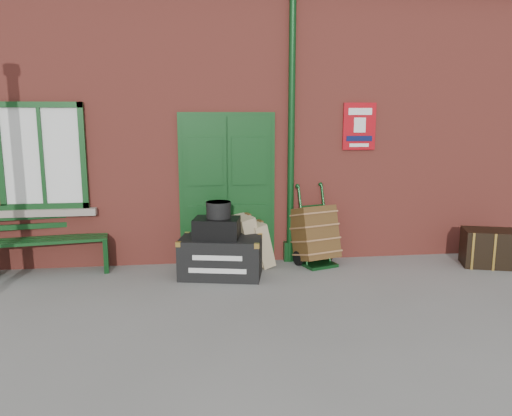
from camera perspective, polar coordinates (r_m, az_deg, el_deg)
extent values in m
plane|color=gray|center=(6.33, 0.49, -9.95)|extent=(80.00, 80.00, 0.00)
cube|color=#A94336|center=(9.41, -2.37, 9.25)|extent=(10.00, 4.00, 4.00)
cube|color=#38302B|center=(9.60, -2.48, 22.19)|extent=(10.30, 4.30, 0.30)
cube|color=#103A15|center=(7.43, -3.30, 1.91)|extent=(1.42, 0.12, 2.32)
cube|color=white|center=(7.64, -23.28, 5.46)|extent=(1.20, 0.08, 1.50)
cylinder|color=#0D3715|center=(7.44, 4.06, 8.87)|extent=(0.10, 0.10, 4.00)
cube|color=#AC0C15|center=(7.76, 11.72, 9.12)|extent=(0.50, 0.03, 0.70)
cube|color=#103A15|center=(7.62, -22.73, -3.40)|extent=(1.67, 0.66, 0.04)
cube|color=#103A15|center=(7.78, -22.68, -0.83)|extent=(1.61, 0.28, 0.43)
cube|color=#0D3715|center=(7.61, -16.77, -4.92)|extent=(0.13, 0.49, 0.49)
cube|color=black|center=(6.96, -4.05, -5.63)|extent=(1.21, 0.83, 0.56)
cube|color=black|center=(6.86, -4.51, -2.30)|extent=(0.69, 0.56, 0.28)
cylinder|color=black|center=(6.84, -4.31, -0.20)|extent=(0.39, 0.39, 0.22)
cube|color=tan|center=(7.39, -1.07, -3.71)|extent=(0.53, 0.63, 0.79)
cube|color=tan|center=(7.43, 0.32, -4.08)|extent=(0.47, 0.57, 0.68)
cube|color=#0D3715|center=(7.53, 7.28, -6.46)|extent=(0.54, 0.46, 0.05)
cylinder|color=#0D3715|center=(7.41, 5.37, -2.09)|extent=(0.14, 0.32, 1.17)
cylinder|color=#0D3715|center=(7.63, 7.98, -1.79)|extent=(0.14, 0.32, 1.17)
cylinder|color=black|center=(7.52, 4.81, -5.74)|extent=(0.11, 0.22, 0.22)
cylinder|color=black|center=(7.80, 8.21, -5.22)|extent=(0.11, 0.22, 0.22)
cube|color=brown|center=(7.53, 6.75, -2.85)|extent=(0.74, 0.77, 0.87)
cube|color=black|center=(8.21, 25.15, -4.15)|extent=(0.87, 0.70, 0.55)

